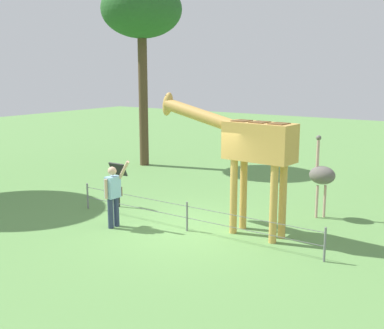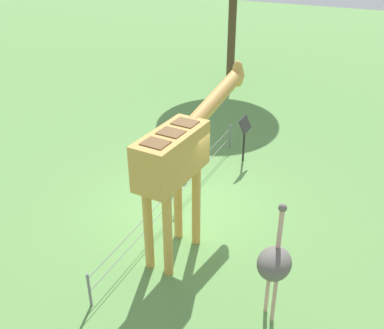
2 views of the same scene
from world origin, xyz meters
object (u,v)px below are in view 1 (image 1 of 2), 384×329
(visitor, at_px, (113,193))
(tree_east, at_px, (142,12))
(giraffe, at_px, (247,145))
(ostrich, at_px, (322,175))
(info_sign, at_px, (118,175))

(visitor, height_order, tree_east, tree_east)
(giraffe, height_order, tree_east, tree_east)
(ostrich, xyz_separation_m, tree_east, (8.69, -3.01, 5.05))
(giraffe, bearing_deg, visitor, 27.20)
(ostrich, bearing_deg, giraffe, 63.42)
(tree_east, bearing_deg, ostrich, 160.91)
(giraffe, relative_size, info_sign, 2.98)
(ostrich, bearing_deg, tree_east, -19.09)
(tree_east, bearing_deg, visitor, 124.29)
(giraffe, xyz_separation_m, info_sign, (4.13, 0.08, -1.25))
(giraffe, bearing_deg, info_sign, 1.09)
(giraffe, distance_m, info_sign, 4.32)
(visitor, distance_m, info_sign, 1.86)
(tree_east, xyz_separation_m, info_sign, (-3.44, 5.32, -5.27))
(ostrich, bearing_deg, visitor, 42.62)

